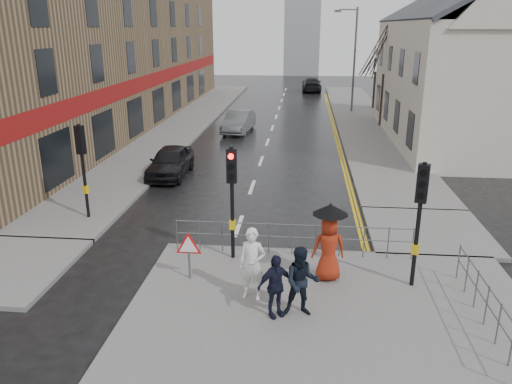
% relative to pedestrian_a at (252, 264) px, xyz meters
% --- Properties ---
extents(ground, '(120.00, 120.00, 0.00)m').
position_rel_pedestrian_a_xyz_m(ground, '(-1.02, 2.05, -1.08)').
color(ground, black).
rests_on(ground, ground).
extents(near_pavement, '(10.00, 9.00, 0.14)m').
position_rel_pedestrian_a_xyz_m(near_pavement, '(1.98, -1.45, -1.01)').
color(near_pavement, '#605E5B').
rests_on(near_pavement, ground).
extents(left_pavement, '(4.00, 44.00, 0.14)m').
position_rel_pedestrian_a_xyz_m(left_pavement, '(-7.52, 25.05, -1.01)').
color(left_pavement, '#605E5B').
rests_on(left_pavement, ground).
extents(right_pavement, '(4.00, 40.00, 0.14)m').
position_rel_pedestrian_a_xyz_m(right_pavement, '(5.48, 27.05, -1.01)').
color(right_pavement, '#605E5B').
rests_on(right_pavement, ground).
extents(pavement_bridge_right, '(4.00, 4.20, 0.14)m').
position_rel_pedestrian_a_xyz_m(pavement_bridge_right, '(5.48, 5.05, -1.01)').
color(pavement_bridge_right, '#605E5B').
rests_on(pavement_bridge_right, ground).
extents(building_left_terrace, '(8.00, 42.00, 10.00)m').
position_rel_pedestrian_a_xyz_m(building_left_terrace, '(-13.02, 24.05, 3.92)').
color(building_left_terrace, '#7C6447').
rests_on(building_left_terrace, ground).
extents(building_right_cream, '(9.00, 16.40, 10.10)m').
position_rel_pedestrian_a_xyz_m(building_right_cream, '(10.98, 20.05, 3.70)').
color(building_right_cream, beige).
rests_on(building_right_cream, ground).
extents(church_tower, '(5.00, 5.00, 18.00)m').
position_rel_pedestrian_a_xyz_m(church_tower, '(0.48, 64.05, 7.92)').
color(church_tower, '#92959A').
rests_on(church_tower, ground).
extents(traffic_signal_near_left, '(0.28, 0.27, 3.40)m').
position_rel_pedestrian_a_xyz_m(traffic_signal_near_left, '(-0.82, 2.25, 1.38)').
color(traffic_signal_near_left, black).
rests_on(traffic_signal_near_left, near_pavement).
extents(traffic_signal_near_right, '(0.34, 0.33, 3.40)m').
position_rel_pedestrian_a_xyz_m(traffic_signal_near_right, '(4.18, 1.05, 1.38)').
color(traffic_signal_near_right, black).
rests_on(traffic_signal_near_right, near_pavement).
extents(traffic_signal_far_left, '(0.34, 0.33, 3.40)m').
position_rel_pedestrian_a_xyz_m(traffic_signal_far_left, '(-6.52, 5.06, 1.38)').
color(traffic_signal_far_left, black).
rests_on(traffic_signal_far_left, left_pavement).
extents(guard_railing_front, '(7.14, 0.04, 1.00)m').
position_rel_pedestrian_a_xyz_m(guard_railing_front, '(0.93, 2.65, -0.22)').
color(guard_railing_front, '#595B5E').
rests_on(guard_railing_front, near_pavement).
extents(guard_railing_side, '(0.04, 4.54, 1.00)m').
position_rel_pedestrian_a_xyz_m(guard_railing_side, '(5.48, -0.70, -0.24)').
color(guard_railing_side, '#595B5E').
rests_on(guard_railing_side, near_pavement).
extents(warning_sign, '(0.80, 0.07, 1.35)m').
position_rel_pedestrian_a_xyz_m(warning_sign, '(-1.82, 0.85, -0.04)').
color(warning_sign, '#595B5E').
rests_on(warning_sign, near_pavement).
extents(street_lamp, '(1.83, 0.25, 8.00)m').
position_rel_pedestrian_a_xyz_m(street_lamp, '(4.80, 30.05, 3.63)').
color(street_lamp, '#595B5E').
rests_on(street_lamp, right_pavement).
extents(tree_near, '(2.40, 2.40, 6.58)m').
position_rel_pedestrian_a_xyz_m(tree_near, '(6.48, 24.05, 4.06)').
color(tree_near, '#32251B').
rests_on(tree_near, right_pavement).
extents(tree_far, '(2.40, 2.40, 5.64)m').
position_rel_pedestrian_a_xyz_m(tree_far, '(6.98, 32.05, 3.34)').
color(tree_far, '#32251B').
rests_on(tree_far, right_pavement).
extents(pedestrian_a, '(0.74, 0.54, 1.88)m').
position_rel_pedestrian_a_xyz_m(pedestrian_a, '(0.00, 0.00, 0.00)').
color(pedestrian_a, silver).
rests_on(pedestrian_a, near_pavement).
extents(pedestrian_b, '(0.90, 0.73, 1.74)m').
position_rel_pedestrian_a_xyz_m(pedestrian_b, '(1.24, -0.68, -0.07)').
color(pedestrian_b, black).
rests_on(pedestrian_b, near_pavement).
extents(pedestrian_with_umbrella, '(0.98, 0.96, 2.17)m').
position_rel_pedestrian_a_xyz_m(pedestrian_with_umbrella, '(1.94, 1.17, 0.21)').
color(pedestrian_with_umbrella, maroon).
rests_on(pedestrian_with_umbrella, near_pavement).
extents(pedestrian_d, '(0.98, 0.82, 1.57)m').
position_rel_pedestrian_a_xyz_m(pedestrian_d, '(0.62, -0.78, -0.16)').
color(pedestrian_d, black).
rests_on(pedestrian_d, near_pavement).
extents(car_parked, '(1.65, 4.08, 1.39)m').
position_rel_pedestrian_a_xyz_m(car_parked, '(-5.02, 10.94, -0.38)').
color(car_parked, black).
rests_on(car_parked, ground).
extents(car_mid, '(1.93, 4.40, 1.41)m').
position_rel_pedestrian_a_xyz_m(car_mid, '(-3.17, 21.43, -0.38)').
color(car_mid, '#505355').
rests_on(car_mid, ground).
extents(car_far, '(2.12, 5.02, 1.45)m').
position_rel_pedestrian_a_xyz_m(car_far, '(1.85, 44.04, -0.36)').
color(car_far, black).
rests_on(car_far, ground).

